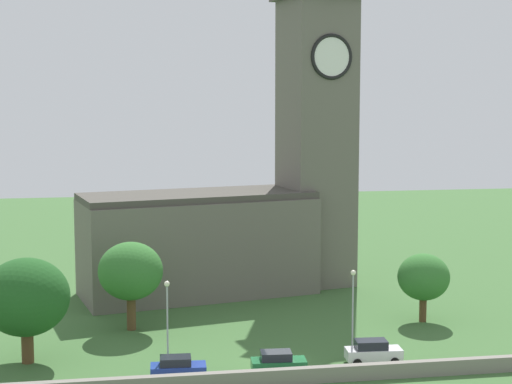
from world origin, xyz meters
TOP-DOWN VIEW (x-y plane):
  - ground_plane at (0.00, 15.00)m, footprint 200.00×200.00m
  - church at (1.46, 26.10)m, footprint 31.64×15.21m
  - quay_barrier at (0.00, -4.35)m, footprint 59.35×0.70m
  - car_blue at (-8.41, -1.87)m, footprint 4.27×2.27m
  - car_green at (-0.70, -2.01)m, footprint 4.34×2.35m
  - car_white at (7.27, -0.83)m, footprint 4.56×2.29m
  - streetlamp_west_mid at (-8.95, 1.06)m, footprint 0.44×0.44m
  - streetlamp_central at (6.25, 1.51)m, footprint 0.44×0.44m
  - tree_riverside_west at (-19.96, 3.98)m, footprint 6.94×6.94m
  - tree_churchyard at (-11.58, 12.11)m, footprint 5.89×5.89m
  - tree_riverside_east at (15.73, 10.27)m, footprint 4.91×4.91m

SIDE VIEW (x-z plane):
  - ground_plane at x=0.00m, z-range 0.00..0.00m
  - quay_barrier at x=0.00m, z-range 0.00..1.18m
  - car_blue at x=-8.41m, z-range 0.01..1.74m
  - car_green at x=-0.70m, z-range 0.01..1.78m
  - car_white at x=7.27m, z-range 0.01..1.93m
  - tree_riverside_east at x=15.73m, z-range 1.02..7.53m
  - streetlamp_west_mid at x=-8.95m, z-range 1.17..8.08m
  - streetlamp_central at x=6.25m, z-range 1.19..8.33m
  - tree_riverside_west at x=-19.96m, z-range 1.10..9.61m
  - tree_churchyard at x=-11.58m, z-range 1.37..9.49m
  - church at x=1.46m, z-range -7.29..28.90m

